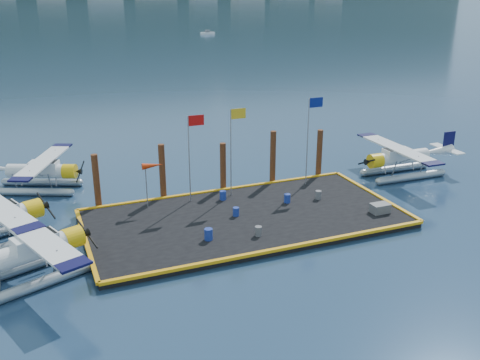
{
  "coord_description": "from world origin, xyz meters",
  "views": [
    {
      "loc": [
        -12.18,
        -29.2,
        14.31
      ],
      "look_at": [
        0.45,
        2.0,
        2.15
      ],
      "focal_mm": 40.0,
      "sensor_mm": 36.0,
      "label": 1
    }
  ],
  "objects_px": {
    "crate": "(380,208)",
    "piling_1": "(162,173)",
    "seaplane_a": "(29,255)",
    "piling_4": "(319,155)",
    "piling_3": "(273,159)",
    "piling_2": "(223,168)",
    "flagpole_red": "(192,145)",
    "seaplane_c": "(40,173)",
    "drum_0": "(236,212)",
    "drum_5": "(223,195)",
    "windsock": "(152,167)",
    "piling_0": "(97,183)",
    "drum_4": "(287,198)",
    "flagpole_yellow": "(234,139)",
    "drum_2": "(318,195)",
    "drum_1": "(258,231)",
    "seaplane_d": "(400,160)",
    "drum_3": "(208,234)",
    "flagpole_blue": "(310,128)"
  },
  "relations": [
    {
      "from": "seaplane_d",
      "to": "flagpole_red",
      "type": "distance_m",
      "value": 17.32
    },
    {
      "from": "seaplane_c",
      "to": "drum_0",
      "type": "height_order",
      "value": "seaplane_c"
    },
    {
      "from": "drum_2",
      "to": "crate",
      "type": "distance_m",
      "value": 4.41
    },
    {
      "from": "drum_2",
      "to": "windsock",
      "type": "relative_size",
      "value": 0.19
    },
    {
      "from": "seaplane_a",
      "to": "piling_2",
      "type": "xyz_separation_m",
      "value": [
        13.54,
        8.03,
        0.42
      ]
    },
    {
      "from": "drum_3",
      "to": "piling_3",
      "type": "bearing_deg",
      "value": 44.86
    },
    {
      "from": "drum_5",
      "to": "crate",
      "type": "distance_m",
      "value": 10.6
    },
    {
      "from": "crate",
      "to": "piling_0",
      "type": "distance_m",
      "value": 18.83
    },
    {
      "from": "flagpole_red",
      "to": "drum_4",
      "type": "bearing_deg",
      "value": -25.07
    },
    {
      "from": "drum_4",
      "to": "piling_0",
      "type": "xyz_separation_m",
      "value": [
        -12.06,
        4.34,
        1.29
      ]
    },
    {
      "from": "seaplane_c",
      "to": "drum_2",
      "type": "relative_size",
      "value": 14.59
    },
    {
      "from": "windsock",
      "to": "piling_0",
      "type": "xyz_separation_m",
      "value": [
        -3.47,
        1.6,
        -1.23
      ]
    },
    {
      "from": "drum_4",
      "to": "flagpole_yellow",
      "type": "relative_size",
      "value": 0.1
    },
    {
      "from": "piling_1",
      "to": "flagpole_yellow",
      "type": "bearing_deg",
      "value": -18.79
    },
    {
      "from": "piling_3",
      "to": "piling_4",
      "type": "xyz_separation_m",
      "value": [
        4.0,
        0.0,
        -0.15
      ]
    },
    {
      "from": "seaplane_a",
      "to": "piling_3",
      "type": "height_order",
      "value": "piling_3"
    },
    {
      "from": "piling_0",
      "to": "drum_5",
      "type": "bearing_deg",
      "value": -14.95
    },
    {
      "from": "seaplane_d",
      "to": "flagpole_yellow",
      "type": "xyz_separation_m",
      "value": [
        -14.07,
        0.32,
        3.08
      ]
    },
    {
      "from": "flagpole_yellow",
      "to": "flagpole_blue",
      "type": "bearing_deg",
      "value": -0.0
    },
    {
      "from": "flagpole_yellow",
      "to": "piling_0",
      "type": "relative_size",
      "value": 1.55
    },
    {
      "from": "drum_5",
      "to": "piling_4",
      "type": "xyz_separation_m",
      "value": [
        8.83,
        2.18,
        1.29
      ]
    },
    {
      "from": "drum_5",
      "to": "flagpole_red",
      "type": "xyz_separation_m",
      "value": [
        -1.96,
        0.58,
        3.68
      ]
    },
    {
      "from": "seaplane_a",
      "to": "drum_4",
      "type": "relative_size",
      "value": 15.3
    },
    {
      "from": "drum_2",
      "to": "drum_4",
      "type": "bearing_deg",
      "value": 174.64
    },
    {
      "from": "drum_2",
      "to": "flagpole_blue",
      "type": "relative_size",
      "value": 0.09
    },
    {
      "from": "drum_5",
      "to": "windsock",
      "type": "relative_size",
      "value": 0.2
    },
    {
      "from": "drum_1",
      "to": "drum_4",
      "type": "bearing_deg",
      "value": 45.52
    },
    {
      "from": "seaplane_d",
      "to": "windsock",
      "type": "bearing_deg",
      "value": 90.14
    },
    {
      "from": "drum_3",
      "to": "crate",
      "type": "bearing_deg",
      "value": -1.96
    },
    {
      "from": "seaplane_d",
      "to": "crate",
      "type": "distance_m",
      "value": 8.93
    },
    {
      "from": "drum_1",
      "to": "piling_1",
      "type": "height_order",
      "value": "piling_1"
    },
    {
      "from": "crate",
      "to": "piling_1",
      "type": "height_order",
      "value": "piling_1"
    },
    {
      "from": "seaplane_a",
      "to": "piling_4",
      "type": "bearing_deg",
      "value": 89.57
    },
    {
      "from": "drum_2",
      "to": "piling_3",
      "type": "bearing_deg",
      "value": 106.78
    },
    {
      "from": "drum_2",
      "to": "piling_4",
      "type": "distance_m",
      "value": 5.42
    },
    {
      "from": "flagpole_red",
      "to": "piling_3",
      "type": "bearing_deg",
      "value": 13.25
    },
    {
      "from": "piling_0",
      "to": "piling_3",
      "type": "height_order",
      "value": "piling_3"
    },
    {
      "from": "piling_2",
      "to": "drum_3",
      "type": "bearing_deg",
      "value": -116.07
    },
    {
      "from": "drum_5",
      "to": "piling_4",
      "type": "distance_m",
      "value": 9.19
    },
    {
      "from": "piling_0",
      "to": "piling_3",
      "type": "relative_size",
      "value": 0.93
    },
    {
      "from": "seaplane_d",
      "to": "drum_0",
      "type": "xyz_separation_m",
      "value": [
        -15.3,
        -3.2,
        -0.75
      ]
    },
    {
      "from": "seaplane_c",
      "to": "crate",
      "type": "relative_size",
      "value": 7.2
    },
    {
      "from": "drum_0",
      "to": "drum_3",
      "type": "distance_m",
      "value": 3.82
    },
    {
      "from": "crate",
      "to": "piling_3",
      "type": "height_order",
      "value": "piling_3"
    },
    {
      "from": "crate",
      "to": "piling_4",
      "type": "distance_m",
      "value": 8.26
    },
    {
      "from": "drum_1",
      "to": "piling_3",
      "type": "xyz_separation_m",
      "value": [
        4.87,
        8.35,
        1.46
      ]
    },
    {
      "from": "drum_0",
      "to": "flagpole_yellow",
      "type": "bearing_deg",
      "value": 70.78
    },
    {
      "from": "windsock",
      "to": "flagpole_blue",
      "type": "bearing_deg",
      "value": -0.0
    },
    {
      "from": "drum_2",
      "to": "piling_3",
      "type": "relative_size",
      "value": 0.14
    },
    {
      "from": "drum_1",
      "to": "seaplane_c",
      "type": "bearing_deg",
      "value": 129.74
    }
  ]
}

